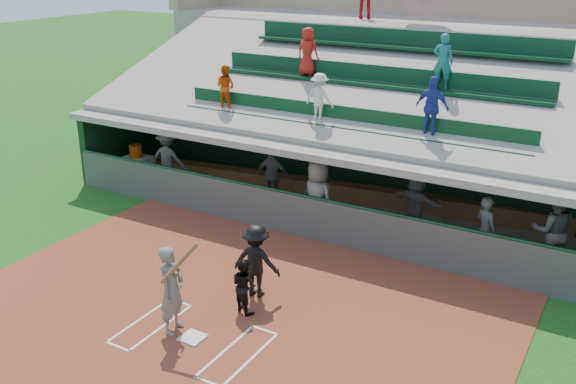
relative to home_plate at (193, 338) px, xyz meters
The scene contains 19 objects.
ground 0.04m from the home_plate, ahead, with size 100.00×100.00×0.00m, color #184D15.
dirt_slab 0.50m from the home_plate, 90.00° to the left, with size 11.00×9.00×0.02m, color brown.
home_plate is the anchor object (origin of this frame).
batters_box_chalk 0.01m from the home_plate, ahead, with size 2.65×1.85×0.01m.
dugout_floor 6.75m from the home_plate, 90.00° to the left, with size 16.00×3.50×0.04m, color gray.
concourse_slab 13.69m from the home_plate, 90.00° to the left, with size 20.00×3.00×4.60m, color gray.
grandstand 10.75m from the home_plate, 90.02° to the left, with size 20.40×10.40×7.80m.
batter_at_plate 0.98m from the home_plate, behind, with size 0.88×0.77×1.95m.
catcher 1.46m from the home_plate, 77.54° to the left, with size 0.55×0.43×1.14m, color black.
home_umpire 2.12m from the home_plate, 85.30° to the left, with size 1.02×0.59×1.58m, color black.
dugout_bench 7.88m from the home_plate, 89.72° to the left, with size 15.80×0.47×0.47m, color #966136.
white_table 9.44m from the home_plate, 138.09° to the left, with size 0.79×0.59×0.69m, color white.
water_cooler 9.44m from the home_plate, 138.47° to the left, with size 0.39×0.39×0.39m, color orange.
dugout_player_a 8.33m from the home_plate, 132.63° to the left, with size 1.17×0.67×1.81m, color #5A5C57.
dugout_player_b 6.92m from the home_plate, 108.63° to the left, with size 0.99×0.41×1.68m, color #60625D.
dugout_player_c 5.36m from the home_plate, 91.53° to the left, with size 0.96×0.62×1.96m, color #545651.
dugout_player_d 6.92m from the home_plate, 73.45° to the left, with size 1.51×0.48×1.62m, color #5F635D.
dugout_player_e 7.06m from the home_plate, 56.52° to the left, with size 0.58×0.38×1.60m, color #565954.
dugout_player_f 8.15m from the home_plate, 49.48° to the left, with size 0.94×0.73×1.93m, color #535450.
Camera 1 is at (6.65, -7.96, 6.84)m, focal length 40.00 mm.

